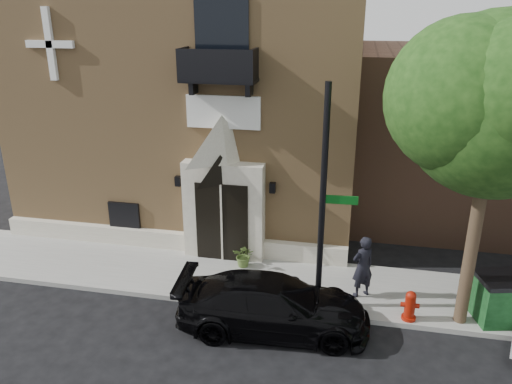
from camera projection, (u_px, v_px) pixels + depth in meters
ground at (234, 308)px, 13.91m from camera, size 120.00×120.00×0.00m
sidewalk at (278, 282)px, 15.07m from camera, size 42.00×3.00×0.15m
church at (208, 92)px, 20.13m from camera, size 12.20×11.01×9.30m
street_tree_left at (498, 105)px, 11.02m from camera, size 4.97×4.38×7.77m
black_sedan at (273, 305)px, 12.80m from camera, size 5.08×2.39×1.43m
street_sign at (323, 202)px, 12.73m from camera, size 0.97×0.97×6.12m
fire_hydrant at (410, 306)px, 13.05m from camera, size 0.47×0.38×0.83m
planter at (244, 256)px, 15.74m from camera, size 0.67×0.59×0.74m
pedestrian_near at (363, 267)px, 13.95m from camera, size 0.80×0.74×1.84m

